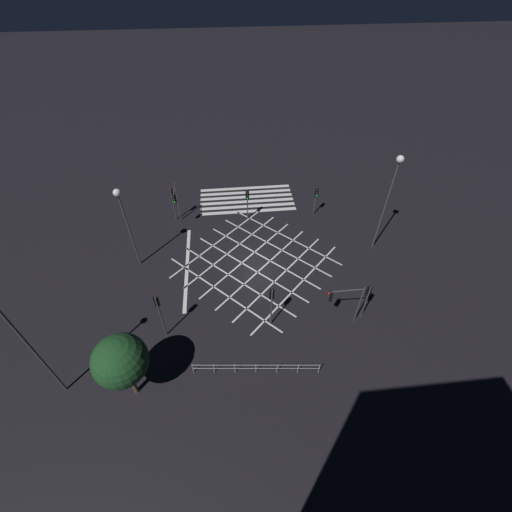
# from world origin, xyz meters

# --- Properties ---
(ground_plane) EXTENTS (200.00, 200.00, 0.00)m
(ground_plane) POSITION_xyz_m (0.00, 0.00, 0.00)
(ground_plane) COLOR black
(road_markings) EXTENTS (15.49, 20.20, 0.01)m
(road_markings) POSITION_xyz_m (0.35, -5.58, 0.00)
(road_markings) COLOR silver
(road_markings) RESTS_ON ground_plane
(traffic_light_nw_cross) EXTENTS (0.36, 0.39, 3.38)m
(traffic_light_nw_cross) POSITION_xyz_m (-7.58, 6.68, 2.42)
(traffic_light_nw_cross) COLOR #424244
(traffic_light_nw_cross) RESTS_ON ground_plane
(traffic_light_ne_cross) EXTENTS (0.36, 0.39, 4.34)m
(traffic_light_ne_cross) POSITION_xyz_m (7.44, 6.85, 3.09)
(traffic_light_ne_cross) COLOR #424244
(traffic_light_ne_cross) RESTS_ON ground_plane
(traffic_light_median_south) EXTENTS (0.36, 0.39, 3.46)m
(traffic_light_median_south) POSITION_xyz_m (0.19, -6.36, 2.48)
(traffic_light_median_south) COLOR #424244
(traffic_light_median_south) RESTS_ON ground_plane
(traffic_light_sw_cross) EXTENTS (0.36, 0.39, 3.27)m
(traffic_light_sw_cross) POSITION_xyz_m (-6.80, -6.42, 2.34)
(traffic_light_sw_cross) COLOR #424244
(traffic_light_sw_cross) RESTS_ON ground_plane
(traffic_light_nw_main) EXTENTS (2.63, 0.36, 3.87)m
(traffic_light_nw_main) POSITION_xyz_m (-5.53, 7.16, 2.86)
(traffic_light_nw_main) COLOR #424244
(traffic_light_nw_main) RESTS_ON ground_plane
(traffic_light_se_main) EXTENTS (0.39, 0.36, 3.80)m
(traffic_light_se_main) POSITION_xyz_m (7.51, -7.06, 2.72)
(traffic_light_se_main) COLOR #424244
(traffic_light_se_main) RESTS_ON ground_plane
(traffic_light_se_cross) EXTENTS (0.36, 1.96, 4.34)m
(traffic_light_se_cross) POSITION_xyz_m (7.10, -6.06, 3.16)
(traffic_light_se_cross) COLOR #424244
(traffic_light_se_cross) RESTS_ON ground_plane
(traffic_light_median_north) EXTENTS (0.36, 0.39, 3.98)m
(traffic_light_median_north) POSITION_xyz_m (-0.42, 6.73, 2.85)
(traffic_light_median_north) COLOR #424244
(traffic_light_median_north) RESTS_ON ground_plane
(street_lamp_east) EXTENTS (0.61, 0.61, 9.42)m
(street_lamp_east) POSITION_xyz_m (-11.25, -0.91, 7.06)
(street_lamp_east) COLOR #424244
(street_lamp_east) RESTS_ON ground_plane
(street_lamp_west) EXTENTS (0.61, 0.61, 7.87)m
(street_lamp_west) POSITION_xyz_m (10.44, -0.89, 6.04)
(street_lamp_west) COLOR #424244
(street_lamp_west) RESTS_ON ground_plane
(street_lamp_far) EXTENTS (0.51, 0.51, 9.25)m
(street_lamp_far) POSITION_xyz_m (13.70, 10.52, 6.42)
(street_lamp_far) COLOR #424244
(street_lamp_far) RESTS_ON ground_plane
(street_tree_near) EXTENTS (3.24, 3.24, 5.59)m
(street_tree_near) POSITION_xyz_m (9.03, 11.14, 3.95)
(street_tree_near) COLOR brown
(street_tree_near) RESTS_ON ground_plane
(pedestrian_railing) EXTENTS (8.54, 0.93, 1.05)m
(pedestrian_railing) POSITION_xyz_m (1.11, 10.65, 0.67)
(pedestrian_railing) COLOR #B7B7BC
(pedestrian_railing) RESTS_ON ground_plane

